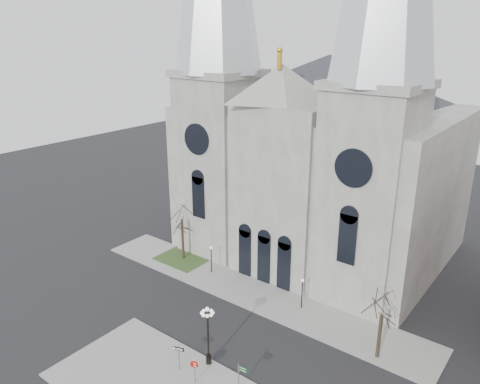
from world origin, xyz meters
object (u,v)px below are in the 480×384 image
Objects in this scene: stop_sign at (195,366)px; globe_lamp at (208,329)px; street_name_sign at (240,376)px; one_way_sign at (179,354)px.

stop_sign is 0.40× the size of globe_lamp.
street_name_sign reaches higher than stop_sign.
stop_sign is 3.11m from globe_lamp.
stop_sign is 0.91× the size of street_name_sign.
globe_lamp is (-0.70, 2.41, 1.83)m from stop_sign.
stop_sign is at bearing -164.04° from street_name_sign.
street_name_sign reaches higher than one_way_sign.
globe_lamp is at bearing 102.55° from stop_sign.
one_way_sign is 5.55m from street_name_sign.
globe_lamp is at bearing 158.79° from street_name_sign.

